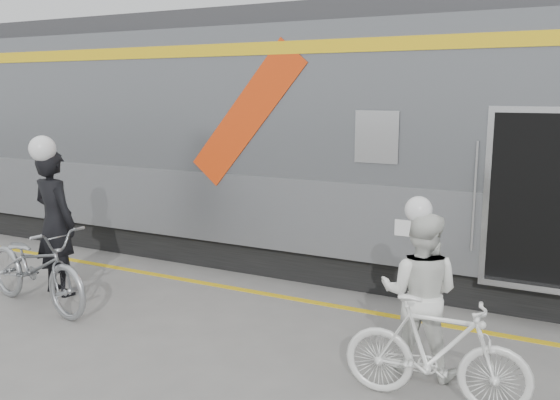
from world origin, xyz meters
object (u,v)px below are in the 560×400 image
Objects in this scene: man at (55,223)px; bicycle_left at (36,266)px; woman at (420,294)px; bicycle_right at (436,351)px.

man is 0.95× the size of bicycle_left.
woman is 0.99× the size of bicycle_right.
bicycle_left reaches higher than bicycle_right.
woman is at bearing 24.23° from bicycle_right.
bicycle_left is 5.01m from woman.
woman reaches higher than bicycle_right.
woman is (5.18, -0.07, -0.19)m from man.
woman is at bearing -74.89° from bicycle_left.
bicycle_right is at bearing -81.16° from bicycle_left.
bicycle_left is (0.20, -0.55, -0.46)m from man.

